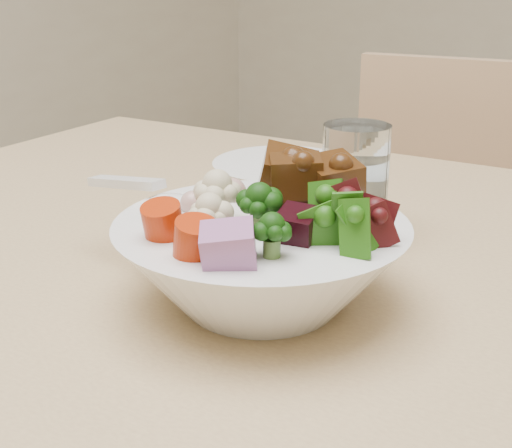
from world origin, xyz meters
The scene contains 5 objects.
chair_far centered at (-0.10, 0.76, 0.49)m, with size 0.48×0.48×0.87m.
food_bowl centered at (0.03, 0.09, 0.80)m, with size 0.23×0.23×0.13m.
soup_spoon centered at (-0.07, 0.08, 0.83)m, with size 0.14×0.04×0.03m.
water_glass centered at (0.01, 0.27, 0.81)m, with size 0.07×0.07×0.11m.
side_bowl centered at (-0.10, 0.29, 0.79)m, with size 0.16×0.16×0.05m, color white, non-canonical shape.
Camera 1 is at (0.36, -0.32, 1.02)m, focal length 50.00 mm.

